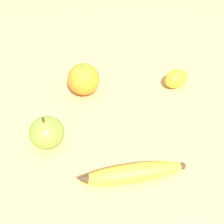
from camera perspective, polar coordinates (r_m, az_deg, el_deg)
The scene contains 5 objects.
ground_plane at distance 0.57m, azimuth 3.55°, elevation -7.78°, with size 3.00×3.00×0.00m, color tan.
banana at distance 0.52m, azimuth 4.33°, elevation -13.15°, with size 0.18×0.16×0.04m.
orange at distance 0.67m, azimuth -6.19°, elevation 7.10°, with size 0.08×0.08×0.08m.
apple at distance 0.57m, azimuth -14.02°, elevation -4.32°, with size 0.07×0.07×0.08m.
lemon at distance 0.72m, azimuth 13.83°, elevation 7.12°, with size 0.08×0.06×0.05m.
Camera 1 is at (-0.28, -0.18, 0.46)m, focal length 42.00 mm.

